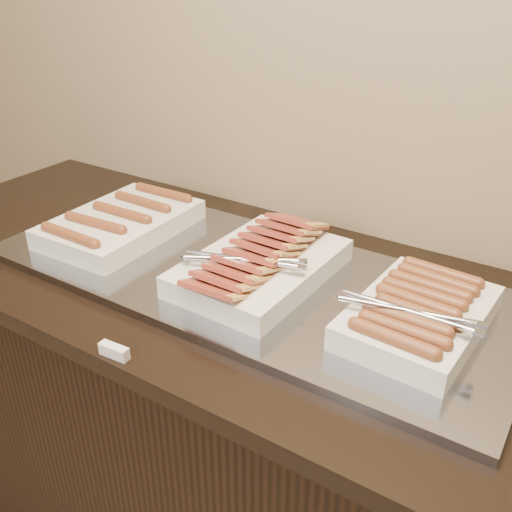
{
  "coord_description": "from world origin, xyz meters",
  "views": [
    {
      "loc": [
        0.6,
        1.21,
        1.55
      ],
      "look_at": [
        0.01,
        2.13,
        0.97
      ],
      "focal_mm": 40.0,
      "sensor_mm": 36.0,
      "label": 1
    }
  ],
  "objects": [
    {
      "name": "counter",
      "position": [
        0.0,
        2.13,
        0.45
      ],
      "size": [
        2.06,
        0.76,
        0.9
      ],
      "color": "black",
      "rests_on": "ground"
    },
    {
      "name": "dish_left",
      "position": [
        -0.4,
        2.13,
        0.95
      ],
      "size": [
        0.26,
        0.39,
        0.07
      ],
      "rotation": [
        0.0,
        0.0,
        0.03
      ],
      "color": "silver",
      "rests_on": "warming_tray"
    },
    {
      "name": "dish_center",
      "position": [
        0.02,
        2.13,
        0.95
      ],
      "size": [
        0.28,
        0.41,
        0.1
      ],
      "rotation": [
        0.0,
        0.0,
        -0.03
      ],
      "color": "silver",
      "rests_on": "warming_tray"
    },
    {
      "name": "dish_right",
      "position": [
        0.37,
        2.13,
        0.95
      ],
      "size": [
        0.27,
        0.34,
        0.08
      ],
      "rotation": [
        0.0,
        0.0,
        -0.05
      ],
      "color": "silver",
      "rests_on": "warming_tray"
    },
    {
      "name": "label_holder",
      "position": [
        -0.07,
        1.77,
        0.91
      ],
      "size": [
        0.06,
        0.02,
        0.02
      ],
      "primitive_type": "cube",
      "rotation": [
        0.0,
        0.0,
        0.07
      ],
      "color": "silver",
      "rests_on": "counter"
    },
    {
      "name": "warming_tray",
      "position": [
        -0.02,
        2.13,
        0.91
      ],
      "size": [
        1.2,
        0.5,
        0.02
      ],
      "primitive_type": "cube",
      "color": "gray",
      "rests_on": "counter"
    }
  ]
}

